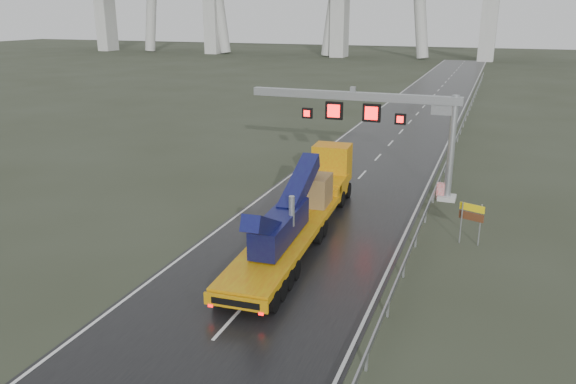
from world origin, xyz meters
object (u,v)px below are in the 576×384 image
at_px(exit_sign_pair, 471,216).
at_px(striped_barrier, 442,191).
at_px(sign_gantry, 382,115).
at_px(heavy_haul_truck, 306,202).

height_order(exit_sign_pair, striped_barrier, exit_sign_pair).
height_order(sign_gantry, exit_sign_pair, sign_gantry).
bearing_deg(sign_gantry, exit_sign_pair, -48.48).
bearing_deg(heavy_haul_truck, striped_barrier, 47.60).
relative_size(heavy_haul_truck, exit_sign_pair, 7.91).
xyz_separation_m(sign_gantry, exit_sign_pair, (6.71, -7.58, -3.94)).
xyz_separation_m(heavy_haul_truck, exit_sign_pair, (9.26, 0.98, -0.04)).
distance_m(sign_gantry, striped_barrier, 6.71).
bearing_deg(exit_sign_pair, heavy_haul_truck, -154.50).
height_order(heavy_haul_truck, exit_sign_pair, heavy_haul_truck).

